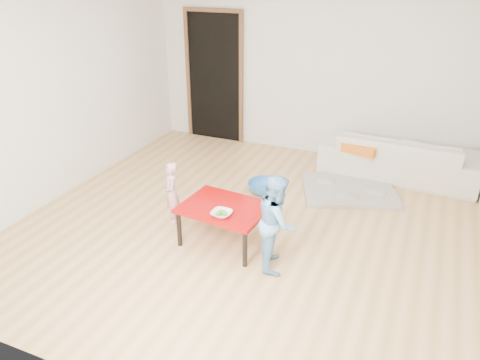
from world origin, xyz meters
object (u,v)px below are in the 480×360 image
Objects in this scene: red_table at (225,224)px; sofa at (399,156)px; bowl at (221,214)px; child_blue at (277,222)px; child_pink at (171,193)px; basin at (265,187)px.

sofa is at bearing 58.90° from red_table.
bowl reaches higher than red_table.
child_blue is (0.64, -0.16, 0.27)m from red_table.
child_pink is at bearing 48.28° from sofa.
red_table is 0.71m from child_blue.
child_blue reaches higher than basin.
child_pink is at bearing 155.66° from bowl.
red_table is 0.78m from child_pink.
sofa is 10.18× the size of bowl.
child_blue is (0.58, 0.04, 0.02)m from bowl.
red_table is 0.33m from bowl.
red_table is at bearing -88.83° from basin.
child_pink reaches higher than sofa.
child_pink is 1.43m from child_blue.
bowl is 1.56m from basin.
basin is (-0.67, 1.46, -0.42)m from child_blue.
basin is at bearing 6.98° from child_blue.
bowl is at bearing 64.11° from sofa.
child_blue is at bearing -14.39° from red_table.
sofa is 1.97m from basin.
basin is at bearing 91.17° from red_table.
child_pink is (-0.81, 0.37, -0.10)m from bowl.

